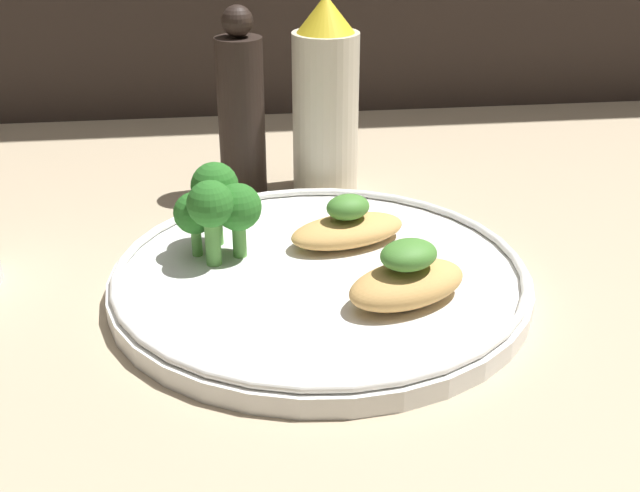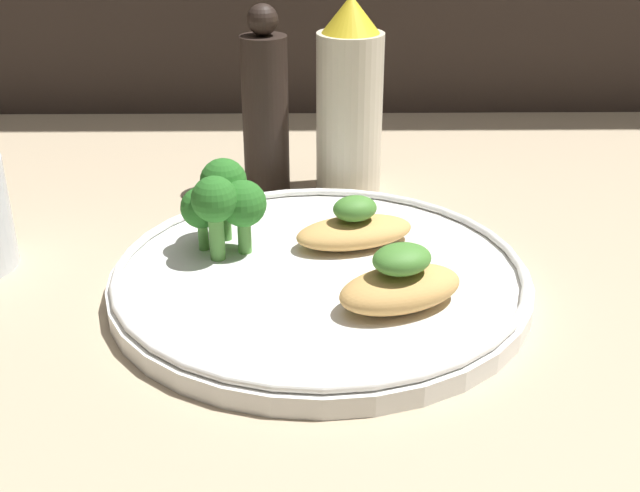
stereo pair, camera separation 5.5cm
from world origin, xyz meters
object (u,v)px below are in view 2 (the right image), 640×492
Objects in this scene: broccoli_bunch at (222,199)px; plate at (320,277)px; sauce_bottle at (350,101)px; pepper_grinder at (265,109)px.

plate is at bearing -27.69° from broccoli_bunch.
broccoli_bunch is at bearing 152.31° from plate.
plate is 20.23cm from sauce_bottle.
sauce_bottle is 7.38cm from pepper_grinder.
plate is 20.31cm from pepper_grinder.
pepper_grinder is (-4.54, 18.68, 6.57)cm from plate.
broccoli_bunch is 0.40× the size of pepper_grinder.
pepper_grinder reaches higher than plate.
pepper_grinder is at bearing 180.00° from sauce_bottle.
sauce_bottle reaches higher than broccoli_bunch.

